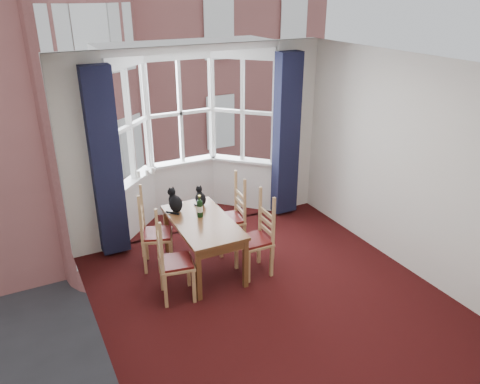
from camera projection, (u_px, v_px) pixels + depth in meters
floor at (275, 303)px, 5.68m from camera, size 4.50×4.50×0.00m
ceiling at (284, 67)px, 4.55m from camera, size 4.50×4.50×0.00m
wall_left at (92, 240)px, 4.27m from camera, size 0.00×4.50×4.50m
wall_right at (413, 168)px, 5.95m from camera, size 0.00×4.50×4.50m
wall_near at (447, 316)px, 3.28m from camera, size 4.00×0.00×4.00m
wall_back_pier_left at (85, 160)px, 6.25m from camera, size 0.70×0.12×2.80m
wall_back_pier_right at (292, 128)px, 7.64m from camera, size 0.70×0.12×2.80m
bay_window at (187, 134)px, 7.35m from camera, size 2.76×0.94×2.80m
curtain_left at (106, 165)px, 6.22m from camera, size 0.38×0.22×2.60m
curtain_right at (286, 136)px, 7.41m from camera, size 0.38×0.22×2.60m
dining_table at (203, 227)px, 6.14m from camera, size 0.77×1.38×0.72m
chair_left_near at (169, 264)px, 5.59m from camera, size 0.47×0.49×0.92m
chair_left_far at (150, 235)px, 6.25m from camera, size 0.52×0.53×0.92m
chair_right_near at (260, 240)px, 6.14m from camera, size 0.41×0.43×0.92m
chair_right_far at (234, 219)px, 6.69m from camera, size 0.45×0.46×0.92m
cat_left at (175, 202)px, 6.32m from camera, size 0.24×0.28×0.34m
cat_right at (200, 198)px, 6.51m from camera, size 0.16×0.22×0.28m
wine_bottle at (200, 207)px, 6.16m from camera, size 0.08×0.08×0.31m
candle_tall at (138, 174)px, 7.05m from camera, size 0.06×0.06×0.11m
candle_short at (147, 173)px, 7.14m from camera, size 0.06×0.06×0.09m
candle_extra at (153, 171)px, 7.20m from camera, size 0.05×0.05×0.11m
street at (44, 128)px, 34.32m from camera, size 80.00×80.00×0.00m
tenement_building at (69, 47)px, 16.43m from camera, size 18.40×7.80×15.20m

